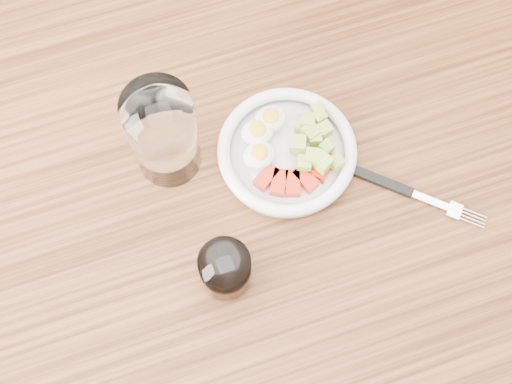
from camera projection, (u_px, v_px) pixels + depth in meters
ground at (261, 310)px, 1.72m from camera, size 4.00×4.00×0.00m
dining_table at (264, 225)px, 1.09m from camera, size 1.50×0.90×0.77m
bowl at (287, 150)px, 1.01m from camera, size 0.20×0.20×0.05m
fork at (398, 188)px, 1.00m from camera, size 0.16×0.15×0.01m
water_glass at (163, 134)px, 0.95m from camera, size 0.09×0.09×0.16m
coffee_glass at (225, 269)px, 0.93m from camera, size 0.07×0.07×0.08m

